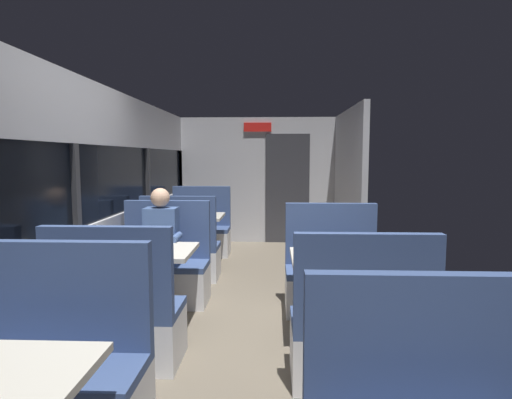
# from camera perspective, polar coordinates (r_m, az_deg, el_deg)

# --- Properties ---
(ground_plane) EXTENTS (3.30, 9.20, 0.02)m
(ground_plane) POSITION_cam_1_polar(r_m,az_deg,el_deg) (3.91, -2.16, -18.24)
(ground_plane) COLOR #665B4C
(carriage_window_panel_left) EXTENTS (0.09, 8.48, 2.30)m
(carriage_window_panel_left) POSITION_cam_1_polar(r_m,az_deg,el_deg) (3.99, -23.49, -1.52)
(carriage_window_panel_left) COLOR #B2B2B7
(carriage_window_panel_left) RESTS_ON ground_plane
(carriage_end_bulkhead) EXTENTS (2.90, 0.11, 2.30)m
(carriage_end_bulkhead) POSITION_cam_1_polar(r_m,az_deg,el_deg) (7.77, 0.66, 2.53)
(carriage_end_bulkhead) COLOR #B2B2B7
(carriage_end_bulkhead) RESTS_ON ground_plane
(carriage_aisle_panel_right) EXTENTS (0.08, 2.40, 2.30)m
(carriage_aisle_panel_right) POSITION_cam_1_polar(r_m,az_deg,el_deg) (6.68, 12.38, 1.96)
(carriage_aisle_panel_right) COLOR #B2B2B7
(carriage_aisle_panel_right) RESTS_ON ground_plane
(bench_near_window_facing_entry) EXTENTS (0.95, 0.50, 1.10)m
(bench_near_window_facing_entry) POSITION_cam_1_polar(r_m,az_deg,el_deg) (2.77, -25.06, -21.71)
(bench_near_window_facing_entry) COLOR silver
(bench_near_window_facing_entry) RESTS_ON ground_plane
(dining_table_mid_window) EXTENTS (0.90, 0.70, 0.74)m
(dining_table_mid_window) POSITION_cam_1_polar(r_m,az_deg,el_deg) (4.03, -14.92, -7.95)
(dining_table_mid_window) COLOR #9E9EA3
(dining_table_mid_window) RESTS_ON ground_plane
(bench_mid_window_facing_end) EXTENTS (0.95, 0.50, 1.10)m
(bench_mid_window_facing_end) POSITION_cam_1_polar(r_m,az_deg,el_deg) (3.49, -18.30, -15.59)
(bench_mid_window_facing_end) COLOR silver
(bench_mid_window_facing_end) RESTS_ON ground_plane
(bench_mid_window_facing_entry) EXTENTS (0.95, 0.50, 1.10)m
(bench_mid_window_facing_entry) POSITION_cam_1_polar(r_m,az_deg,el_deg) (4.76, -12.30, -9.63)
(bench_mid_window_facing_entry) COLOR silver
(bench_mid_window_facing_entry) RESTS_ON ground_plane
(dining_table_far_window) EXTENTS (0.90, 0.70, 0.74)m
(dining_table_far_window) POSITION_cam_1_polar(r_m,az_deg,el_deg) (6.18, -8.71, -3.04)
(dining_table_far_window) COLOR #9E9EA3
(dining_table_far_window) RESTS_ON ground_plane
(bench_far_window_facing_end) EXTENTS (0.95, 0.50, 1.10)m
(bench_far_window_facing_end) POSITION_cam_1_polar(r_m,az_deg,el_deg) (5.57, -10.05, -7.30)
(bench_far_window_facing_end) COLOR silver
(bench_far_window_facing_end) RESTS_ON ground_plane
(bench_far_window_facing_entry) EXTENTS (0.95, 0.50, 1.10)m
(bench_far_window_facing_entry) POSITION_cam_1_polar(r_m,az_deg,el_deg) (6.91, -7.56, -4.70)
(bench_far_window_facing_entry) COLOR silver
(bench_far_window_facing_entry) RESTS_ON ground_plane
(dining_table_rear_aisle) EXTENTS (0.90, 0.70, 0.74)m
(dining_table_rear_aisle) POSITION_cam_1_polar(r_m,az_deg,el_deg) (3.71, 11.86, -9.07)
(dining_table_rear_aisle) COLOR #9E9EA3
(dining_table_rear_aisle) RESTS_ON ground_plane
(bench_rear_aisle_facing_end) EXTENTS (0.95, 0.50, 1.10)m
(bench_rear_aisle_facing_end) POSITION_cam_1_polar(r_m,az_deg,el_deg) (3.16, 13.93, -17.79)
(bench_rear_aisle_facing_end) COLOR silver
(bench_rear_aisle_facing_end) RESTS_ON ground_plane
(bench_rear_aisle_facing_entry) EXTENTS (0.95, 0.50, 1.10)m
(bench_rear_aisle_facing_entry) POSITION_cam_1_polar(r_m,az_deg,el_deg) (4.46, 10.27, -10.65)
(bench_rear_aisle_facing_entry) COLOR silver
(bench_rear_aisle_facing_entry) RESTS_ON ground_plane
(seated_passenger) EXTENTS (0.47, 0.55, 1.26)m
(seated_passenger) POSITION_cam_1_polar(r_m,az_deg,el_deg) (4.64, -12.58, -7.38)
(seated_passenger) COLOR #26262D
(seated_passenger) RESTS_ON ground_plane
(coffee_cup_primary) EXTENTS (0.07, 0.07, 0.09)m
(coffee_cup_primary) POSITION_cam_1_polar(r_m,az_deg,el_deg) (3.98, -14.86, -5.99)
(coffee_cup_primary) COLOR white
(coffee_cup_primary) RESTS_ON dining_table_mid_window
(coffee_cup_secondary) EXTENTS (0.07, 0.07, 0.09)m
(coffee_cup_secondary) POSITION_cam_1_polar(r_m,az_deg,el_deg) (6.23, -7.39, -1.60)
(coffee_cup_secondary) COLOR white
(coffee_cup_secondary) RESTS_ON dining_table_far_window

